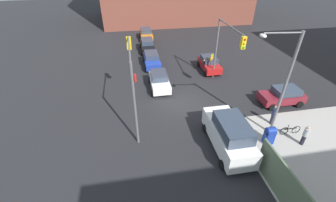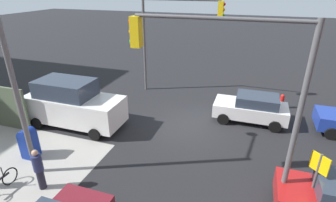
# 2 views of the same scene
# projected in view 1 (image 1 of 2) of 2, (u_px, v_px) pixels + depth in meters

# --- Properties ---
(ground_plane) EXTENTS (120.00, 120.00, 0.00)m
(ground_plane) POSITION_uv_depth(u_px,v_px,m) (183.00, 103.00, 21.17)
(ground_plane) COLOR black
(traffic_signal_nw_corner) EXTENTS (5.68, 0.36, 6.50)m
(traffic_signal_nw_corner) POSITION_uv_depth(u_px,v_px,m) (226.00, 44.00, 21.13)
(traffic_signal_nw_corner) COLOR #59595B
(traffic_signal_nw_corner) RESTS_ON ground
(traffic_signal_se_corner) EXTENTS (5.52, 0.36, 6.50)m
(traffic_signal_se_corner) POSITION_uv_depth(u_px,v_px,m) (132.00, 74.00, 15.98)
(traffic_signal_se_corner) COLOR #59595B
(traffic_signal_se_corner) RESTS_ON ground
(street_lamp_corner) EXTENTS (0.66, 2.66, 8.00)m
(street_lamp_corner) POSITION_uv_depth(u_px,v_px,m) (282.00, 80.00, 15.11)
(street_lamp_corner) COLOR slate
(street_lamp_corner) RESTS_ON ground
(warning_sign_two_way) EXTENTS (0.48, 0.48, 2.40)m
(warning_sign_two_way) POSITION_uv_depth(u_px,v_px,m) (211.00, 61.00, 25.32)
(warning_sign_two_way) COLOR #4C4C4C
(warning_sign_two_way) RESTS_ON ground
(mailbox_blue) EXTENTS (0.56, 0.64, 1.43)m
(mailbox_blue) POSITION_uv_depth(u_px,v_px,m) (270.00, 135.00, 16.39)
(mailbox_blue) COLOR navy
(mailbox_blue) RESTS_ON ground
(fire_hydrant) EXTENTS (0.26, 0.26, 0.94)m
(fire_hydrant) POSITION_uv_depth(u_px,v_px,m) (135.00, 78.00, 24.38)
(fire_hydrant) COLOR red
(fire_hydrant) RESTS_ON ground
(hatchback_white) EXTENTS (4.03, 2.02, 1.62)m
(hatchback_white) POSITION_uv_depth(u_px,v_px,m) (159.00, 81.00, 23.07)
(hatchback_white) COLOR white
(hatchback_white) RESTS_ON ground
(coupe_red) EXTENTS (3.86, 2.02, 1.62)m
(coupe_red) POSITION_uv_depth(u_px,v_px,m) (209.00, 64.00, 26.50)
(coupe_red) COLOR #B21919
(coupe_red) RESTS_ON ground
(sedan_blue) EXTENTS (4.14, 2.02, 1.62)m
(sedan_blue) POSITION_uv_depth(u_px,v_px,m) (152.00, 60.00, 27.53)
(sedan_blue) COLOR #1E389E
(sedan_blue) RESTS_ON ground
(coupe_black) EXTENTS (4.32, 2.02, 1.62)m
(coupe_black) POSITION_uv_depth(u_px,v_px,m) (147.00, 45.00, 31.70)
(coupe_black) COLOR black
(coupe_black) RESTS_ON ground
(hatchback_maroon) EXTENTS (2.02, 3.97, 1.62)m
(hatchback_maroon) POSITION_uv_depth(u_px,v_px,m) (283.00, 96.00, 20.67)
(hatchback_maroon) COLOR maroon
(hatchback_maroon) RESTS_ON ground
(hatchback_orange) EXTENTS (4.30, 2.02, 1.62)m
(hatchback_orange) POSITION_uv_depth(u_px,v_px,m) (146.00, 34.00, 35.98)
(hatchback_orange) COLOR orange
(hatchback_orange) RESTS_ON ground
(van_white_delivery) EXTENTS (5.40, 2.32, 2.62)m
(van_white_delivery) POSITION_uv_depth(u_px,v_px,m) (229.00, 134.00, 15.70)
(van_white_delivery) COLOR white
(van_white_delivery) RESTS_ON ground
(pedestrian_crossing) EXTENTS (0.36, 0.36, 1.63)m
(pedestrian_crossing) POSITION_uv_depth(u_px,v_px,m) (204.00, 66.00, 25.99)
(pedestrian_crossing) COLOR black
(pedestrian_crossing) RESTS_ON ground
(pedestrian_waiting) EXTENTS (0.36, 0.36, 1.70)m
(pedestrian_waiting) POSITION_uv_depth(u_px,v_px,m) (305.00, 135.00, 16.18)
(pedestrian_waiting) COLOR #B2B2B7
(pedestrian_waiting) RESTS_ON ground
(pedestrian_walking_north) EXTENTS (0.36, 0.36, 1.76)m
(pedestrian_walking_north) POSITION_uv_depth(u_px,v_px,m) (274.00, 115.00, 18.16)
(pedestrian_walking_north) COLOR navy
(pedestrian_walking_north) RESTS_ON ground
(bicycle_leaning_on_fence) EXTENTS (0.05, 1.75, 0.97)m
(bicycle_leaning_on_fence) POSITION_uv_depth(u_px,v_px,m) (290.00, 130.00, 17.43)
(bicycle_leaning_on_fence) COLOR black
(bicycle_leaning_on_fence) RESTS_ON ground
(bicycle_at_crosswalk) EXTENTS (1.75, 0.05, 0.97)m
(bicycle_at_crosswalk) POSITION_uv_depth(u_px,v_px,m) (218.00, 65.00, 27.40)
(bicycle_at_crosswalk) COLOR black
(bicycle_at_crosswalk) RESTS_ON ground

